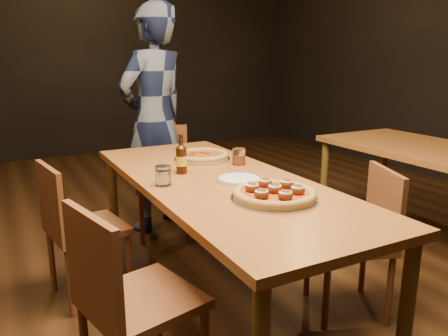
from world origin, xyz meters
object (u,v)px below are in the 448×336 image
table_main (220,192)px  chair_end (164,180)px  water_glass (163,176)px  beer_bottle (181,160)px  amber_glass (239,156)px  chair_main_sw (87,227)px  chair_main_e (349,239)px  diner (154,120)px  pizza_meatball (275,194)px  plate_stack (239,180)px  pizza_margherita (202,156)px  chair_main_nw (142,298)px

table_main → chair_end: bearing=84.6°
chair_end → water_glass: (-0.41, -1.14, 0.36)m
beer_bottle → amber_glass: bearing=5.2°
chair_main_sw → beer_bottle: size_ratio=3.99×
chair_main_e → diner: size_ratio=0.47×
chair_main_sw → pizza_meatball: size_ratio=2.15×
plate_stack → chair_main_sw: bearing=139.2°
pizza_meatball → water_glass: bearing=129.1°
plate_stack → diner: bearing=88.0°
table_main → beer_bottle: beer_bottle is taller
table_main → pizza_meatball: (0.06, -0.42, 0.10)m
pizza_meatball → plate_stack: pizza_meatball is taller
pizza_margherita → plate_stack: size_ratio=1.57×
chair_main_nw → pizza_meatball: bearing=-101.5°
pizza_margherita → pizza_meatball: bearing=-93.4°
amber_glass → chair_main_sw: bearing=163.6°
chair_end → pizza_margherita: 0.78m
chair_main_e → diner: bearing=-141.5°
chair_main_sw → plate_stack: bearing=-139.5°
table_main → pizza_meatball: pizza_meatball is taller
chair_main_nw → chair_end: chair_main_nw is taller
chair_main_e → beer_bottle: size_ratio=3.95×
chair_main_nw → chair_main_e: size_ratio=1.05×
beer_bottle → table_main: bearing=-56.6°
chair_end → diner: diner is taller
chair_end → beer_bottle: size_ratio=4.13×
chair_main_nw → chair_main_sw: (-0.03, 0.91, -0.02)m
pizza_margherita → diner: 0.89m
pizza_meatball → beer_bottle: bearing=107.3°
chair_main_e → amber_glass: bearing=-126.0°
chair_main_nw → pizza_margherita: bearing=-50.5°
plate_stack → table_main: bearing=124.4°
table_main → water_glass: bearing=174.6°
table_main → chair_main_sw: chair_main_sw is taller
beer_bottle → amber_glass: size_ratio=2.22×
pizza_meatball → beer_bottle: beer_bottle is taller
chair_main_sw → pizza_meatball: bearing=-152.2°
pizza_meatball → amber_glass: 0.68m
pizza_meatball → water_glass: 0.57m
water_glass → plate_stack: bearing=-18.5°
chair_main_e → pizza_meatball: bearing=-60.0°
pizza_margherita → diner: diner is taller
plate_stack → beer_bottle: bearing=123.7°
pizza_margherita → amber_glass: bearing=-58.6°
pizza_margherita → water_glass: 0.59m
chair_main_nw → amber_glass: 1.11m
pizza_margherita → beer_bottle: bearing=-133.6°
chair_main_e → beer_bottle: (-0.73, 0.54, 0.41)m
pizza_margherita → beer_bottle: (-0.24, -0.26, 0.05)m
table_main → amber_glass: amber_glass is taller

